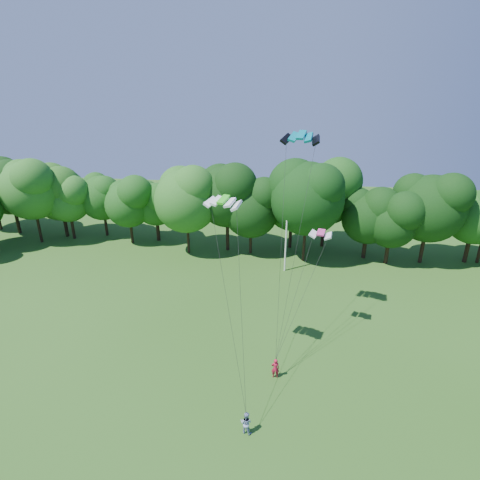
# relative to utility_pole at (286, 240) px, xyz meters

# --- Properties ---
(utility_pole) EXTENTS (1.60, 0.57, 8.26)m
(utility_pole) POSITION_rel_utility_pole_xyz_m (0.00, 0.00, 0.00)
(utility_pole) COLOR silver
(utility_pole) RESTS_ON ground
(kite_flyer_left) EXTENTS (0.68, 0.49, 1.77)m
(kite_flyer_left) POSITION_rel_utility_pole_xyz_m (-0.15, -19.85, -3.36)
(kite_flyer_left) COLOR #B51732
(kite_flyer_left) RESTS_ON ground
(kite_flyer_right) EXTENTS (0.97, 0.84, 1.69)m
(kite_flyer_right) POSITION_rel_utility_pole_xyz_m (-1.80, -25.44, -3.40)
(kite_flyer_right) COLOR #8F9EC6
(kite_flyer_right) RESTS_ON ground
(kite_teal) EXTENTS (3.35, 2.07, 0.72)m
(kite_teal) POSITION_rel_utility_pole_xyz_m (0.97, -11.71, 13.98)
(kite_teal) COLOR #047A8A
(kite_teal) RESTS_ON ground
(kite_green) EXTENTS (2.92, 1.99, 0.49)m
(kite_green) POSITION_rel_utility_pole_xyz_m (-4.43, -18.47, 10.06)
(kite_green) COLOR #39DF21
(kite_green) RESTS_ON ground
(kite_pink) EXTENTS (2.11, 1.41, 0.41)m
(kite_pink) POSITION_rel_utility_pole_xyz_m (3.10, -13.23, 6.01)
(kite_pink) COLOR #CA3883
(kite_pink) RESTS_ON ground
(tree_back_west) EXTENTS (9.02, 9.02, 13.13)m
(tree_back_west) POSITION_rel_utility_pole_xyz_m (-35.11, 7.75, 3.95)
(tree_back_west) COLOR #332414
(tree_back_west) RESTS_ON ground
(tree_back_center) EXTENTS (10.51, 10.51, 15.29)m
(tree_back_center) POSITION_rel_utility_pole_xyz_m (2.42, 3.52, 5.31)
(tree_back_center) COLOR #2F2112
(tree_back_center) RESTS_ON ground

